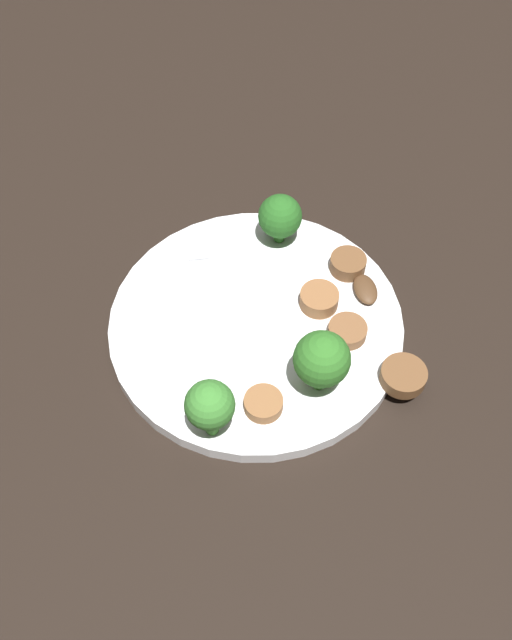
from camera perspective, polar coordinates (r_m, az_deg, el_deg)
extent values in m
plane|color=black|center=(0.60, 0.00, -0.71)|extent=(1.40, 1.40, 0.00)
cylinder|color=white|center=(0.59, 0.00, -0.36)|extent=(0.24, 0.24, 0.01)
cube|color=silver|center=(0.58, -3.95, -0.61)|extent=(0.14, 0.03, 0.00)
cube|color=silver|center=(0.64, -4.66, 5.96)|extent=(0.04, 0.02, 0.00)
cylinder|color=#296420|center=(0.64, 1.87, 6.97)|extent=(0.01, 0.01, 0.02)
sphere|color=#235B1E|center=(0.62, 1.92, 8.21)|extent=(0.04, 0.04, 0.04)
cylinder|color=#408630|center=(0.52, -3.55, -7.97)|extent=(0.01, 0.01, 0.03)
sphere|color=#387A2D|center=(0.50, -3.68, -6.73)|extent=(0.04, 0.04, 0.04)
cylinder|color=#347525|center=(0.54, 5.05, -4.49)|extent=(0.01, 0.01, 0.03)
sphere|color=#2D6B23|center=(0.52, 5.24, -3.11)|extent=(0.04, 0.04, 0.04)
cylinder|color=brown|center=(0.56, 11.58, -4.35)|extent=(0.05, 0.05, 0.01)
cylinder|color=brown|center=(0.58, 7.25, -0.87)|extent=(0.03, 0.03, 0.01)
cylinder|color=brown|center=(0.62, 7.29, 4.43)|extent=(0.03, 0.03, 0.01)
cylinder|color=brown|center=(0.59, 5.06, 1.57)|extent=(0.04, 0.04, 0.01)
cylinder|color=brown|center=(0.54, 0.59, -6.64)|extent=(0.04, 0.04, 0.01)
ellipsoid|color=#4C331E|center=(0.61, 8.82, 2.07)|extent=(0.03, 0.02, 0.01)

